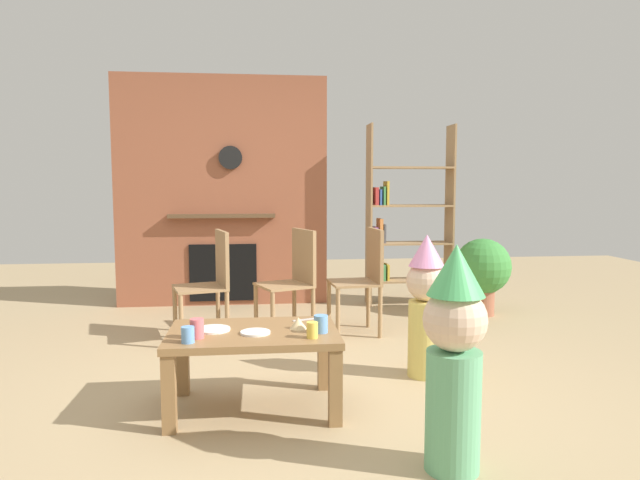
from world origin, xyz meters
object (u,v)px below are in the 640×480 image
child_with_cone_hat (454,353)px  bookshelf (403,222)px  paper_plate_rear (213,329)px  dining_chair_left (211,278)px  dining_chair_middle (294,276)px  potted_plant_tall (483,269)px  coffee_table (253,344)px  child_in_pink (426,302)px  paper_cup_near_left (188,335)px  paper_cup_center (312,330)px  paper_plate_front (255,332)px  dining_chair_right (364,274)px  paper_cup_far_left (197,328)px  birthday_cake_slice (298,323)px  paper_cup_near_right (321,324)px

child_with_cone_hat → bookshelf: bearing=-59.3°
bookshelf → child_with_cone_hat: (-0.68, -3.50, -0.34)m
paper_plate_rear → dining_chair_left: size_ratio=0.21×
dining_chair_middle → potted_plant_tall: bearing=175.1°
bookshelf → coffee_table: 3.17m
child_in_pink → paper_cup_near_left: bearing=2.7°
paper_cup_center → dining_chair_middle: (0.01, 1.72, 0.01)m
coffee_table → child_in_pink: 1.22m
paper_plate_front → dining_chair_right: (0.92, 1.62, 0.05)m
child_in_pink → potted_plant_tall: bearing=-143.9°
child_in_pink → dining_chair_left: size_ratio=1.05×
coffee_table → child_with_cone_hat: size_ratio=0.93×
paper_cup_far_left → paper_plate_rear: bearing=65.0°
paper_cup_near_left → birthday_cake_slice: paper_cup_near_left is taller
paper_plate_front → dining_chair_left: bearing=103.3°
paper_cup_near_left → paper_cup_far_left: 0.09m
dining_chair_left → dining_chair_middle: bearing=169.0°
paper_cup_near_left → potted_plant_tall: 3.43m
child_in_pink → dining_chair_middle: (-0.80, 1.10, 0.01)m
paper_plate_front → dining_chair_left: 1.58m
bookshelf → child_with_cone_hat: bearing=-101.0°
paper_cup_far_left → dining_chair_left: dining_chair_left is taller
paper_plate_front → dining_chair_right: bearing=60.4°
child_with_cone_hat → dining_chair_right: bearing=-49.4°
bookshelf → paper_plate_rear: (-1.79, -2.68, -0.41)m
potted_plant_tall → coffee_table: bearing=-136.5°
coffee_table → paper_plate_front: paper_plate_front is taller
paper_cup_near_right → child_with_cone_hat: size_ratio=0.10×
paper_cup_near_right → potted_plant_tall: size_ratio=0.13×
dining_chair_middle → potted_plant_tall: 1.96m
paper_cup_near_left → dining_chair_right: size_ratio=0.09×
paper_cup_near_left → dining_chair_right: dining_chair_right is taller
birthday_cake_slice → bookshelf: bearing=64.0°
child_with_cone_hat → paper_cup_near_left: bearing=16.3°
dining_chair_middle → potted_plant_tall: dining_chair_middle is taller
child_in_pink → birthday_cake_slice: bearing=4.4°
dining_chair_left → dining_chair_right: (1.28, 0.08, 0.00)m
coffee_table → child_in_pink: child_in_pink is taller
paper_cup_far_left → child_in_pink: 1.53m
paper_cup_near_right → child_with_cone_hat: bearing=-54.0°
potted_plant_tall → child_with_cone_hat: bearing=-114.6°
paper_cup_center → potted_plant_tall: bearing=50.4°
child_in_pink → dining_chair_left: 1.81m
paper_plate_front → dining_chair_left: (-0.36, 1.54, 0.05)m
coffee_table → paper_cup_center: paper_cup_center is taller
paper_cup_near_left → paper_plate_front: 0.38m
dining_chair_middle → paper_plate_rear: bearing=48.1°
bookshelf → paper_plate_rear: bookshelf is taller
coffee_table → potted_plant_tall: potted_plant_tall is taller
paper_cup_center → paper_cup_far_left: paper_cup_far_left is taller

